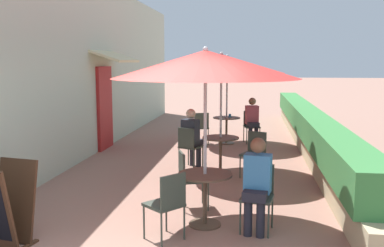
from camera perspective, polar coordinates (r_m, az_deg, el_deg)
cafe_facade_wall at (r=11.65m, az=-11.46°, el=7.45°), size 0.98×14.27×4.20m
planter_hedge at (r=11.26m, az=15.20°, el=-0.64°), size 0.60×13.27×1.01m
patio_table_near at (r=5.84m, az=1.73°, el=-8.72°), size 0.73×0.73×0.72m
patio_umbrella_near at (r=5.59m, az=1.81°, el=7.89°), size 2.46×2.46×2.41m
cafe_chair_near_left at (r=5.34m, az=-3.27°, el=-10.27°), size 0.56×0.56×0.87m
cafe_chair_near_right at (r=5.76m, az=8.80°, el=-8.96°), size 0.46×0.46×0.87m
seated_patron_near_right at (r=5.60m, az=8.65°, el=-7.62°), size 0.39×0.45×1.25m
cafe_chair_near_back at (r=6.48m, az=-0.42°, el=-6.91°), size 0.51×0.51×0.87m
patio_table_mid at (r=8.59m, az=3.83°, el=-3.23°), size 0.73×0.73×0.72m
patio_umbrella_mid at (r=8.43m, az=3.93°, el=7.96°), size 2.46×2.46×2.41m
cafe_chair_mid_left at (r=8.88m, az=-0.42°, el=-2.78°), size 0.53×0.53×0.87m
seated_patron_mid_left at (r=8.94m, az=-0.03°, el=-1.59°), size 0.46×0.50×1.25m
cafe_chair_mid_right at (r=8.35m, az=8.34°, el=-3.57°), size 0.53×0.53×0.87m
patio_table_far at (r=11.68m, az=4.62°, el=-0.21°), size 0.73×0.73×0.72m
patio_umbrella_far at (r=11.56m, az=4.72°, el=8.00°), size 2.46×2.46×2.41m
cafe_chair_far_left at (r=11.90m, az=7.90°, el=-0.06°), size 0.48×0.48×0.87m
seated_patron_far_left at (r=11.77m, az=8.04°, el=0.69°), size 0.41×0.47×1.25m
cafe_chair_far_right at (r=11.49m, az=1.23°, el=-0.27°), size 0.48×0.48×0.87m
coffee_cup_far at (r=11.69m, az=5.08°, el=1.06°), size 0.07×0.07×0.09m
menu_board at (r=5.65m, az=-23.75°, el=-10.04°), size 0.65×0.72×1.02m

